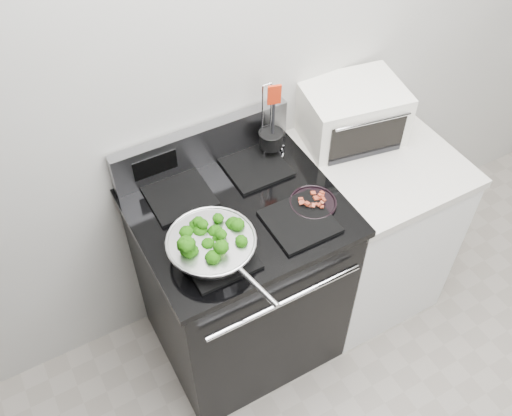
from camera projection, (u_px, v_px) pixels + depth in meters
back_wall at (264, 54)px, 2.18m from camera, size 4.00×0.02×2.70m
gas_range at (240, 279)px, 2.52m from camera, size 0.79×0.69×1.13m
counter at (365, 226)px, 2.76m from camera, size 0.62×0.68×0.92m
skillet at (212, 245)px, 2.00m from camera, size 0.32×0.50×0.07m
broccoli_pile at (211, 242)px, 1.98m from camera, size 0.25×0.25×0.09m
bacon_plate at (313, 201)px, 2.19m from camera, size 0.18×0.18×0.04m
utensil_holder at (271, 143)px, 2.34m from camera, size 0.12×0.12×0.36m
toaster_oven at (351, 113)px, 2.43m from camera, size 0.47×0.38×0.24m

